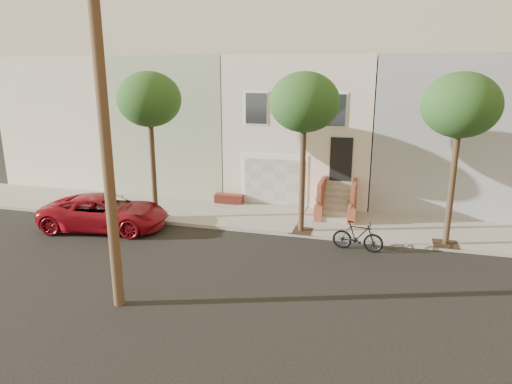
# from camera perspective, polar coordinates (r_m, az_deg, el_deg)

# --- Properties ---
(ground) EXTENTS (90.00, 90.00, 0.00)m
(ground) POSITION_cam_1_polar(r_m,az_deg,el_deg) (15.57, -0.64, -9.69)
(ground) COLOR black
(ground) RESTS_ON ground
(sidewalk) EXTENTS (40.00, 3.70, 0.15)m
(sidewalk) POSITION_cam_1_polar(r_m,az_deg,el_deg) (20.39, 3.53, -3.41)
(sidewalk) COLOR gray
(sidewalk) RESTS_ON ground
(house_row) EXTENTS (33.10, 11.70, 7.00)m
(house_row) POSITION_cam_1_polar(r_m,az_deg,el_deg) (25.26, 6.46, 8.40)
(house_row) COLOR beige
(house_row) RESTS_ON sidewalk
(tree_left) EXTENTS (2.70, 2.57, 6.30)m
(tree_left) POSITION_cam_1_polar(r_m,az_deg,el_deg) (19.91, -13.11, 11.02)
(tree_left) COLOR #2D2116
(tree_left) RESTS_ON sidewalk
(tree_mid) EXTENTS (2.70, 2.57, 6.30)m
(tree_mid) POSITION_cam_1_polar(r_m,az_deg,el_deg) (17.78, 6.02, 10.89)
(tree_mid) COLOR #2D2116
(tree_mid) RESTS_ON sidewalk
(tree_right) EXTENTS (2.70, 2.57, 6.30)m
(tree_right) POSITION_cam_1_polar(r_m,az_deg,el_deg) (17.73, 24.10, 9.68)
(tree_right) COLOR #2D2116
(tree_right) RESTS_ON sidewalk
(pickup_truck) EXTENTS (5.50, 3.16, 1.44)m
(pickup_truck) POSITION_cam_1_polar(r_m,az_deg,el_deg) (20.22, -18.26, -2.40)
(pickup_truck) COLOR maroon
(pickup_truck) RESTS_ON ground
(motorcycle) EXTENTS (1.91, 0.71, 1.12)m
(motorcycle) POSITION_cam_1_polar(r_m,az_deg,el_deg) (17.38, 12.51, -5.37)
(motorcycle) COLOR black
(motorcycle) RESTS_ON ground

